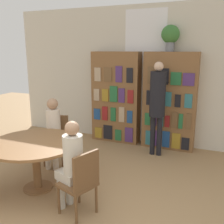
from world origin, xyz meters
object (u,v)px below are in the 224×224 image
at_px(seated_reader_left, 53,129).
at_px(seated_reader_right, 71,161).
at_px(bookshelf_right, 169,102).
at_px(chair_far_side, 81,181).
at_px(chair_left_side, 57,137).
at_px(reading_table, 35,149).
at_px(librarian_standing, 158,99).
at_px(bookshelf_left, 116,98).
at_px(flower_vase, 170,36).

relative_size(seated_reader_left, seated_reader_right, 1.01).
distance_m(bookshelf_right, chair_far_side, 2.94).
xyz_separation_m(bookshelf_right, chair_far_side, (-0.53, -2.84, -0.52)).
bearing_deg(bookshelf_right, chair_left_side, -138.86).
xyz_separation_m(chair_left_side, seated_reader_right, (1.07, -1.23, 0.20)).
distance_m(reading_table, librarian_standing, 2.47).
bearing_deg(bookshelf_left, seated_reader_left, -106.59).
xyz_separation_m(chair_far_side, librarian_standing, (0.39, 2.34, 0.65)).
height_order(bookshelf_left, chair_far_side, bookshelf_left).
xyz_separation_m(chair_left_side, chair_far_side, (1.24, -1.29, 0.00)).
bearing_deg(seated_reader_left, chair_far_side, 119.88).
distance_m(seated_reader_left, seated_reader_right, 1.47).
bearing_deg(librarian_standing, bookshelf_right, 74.28).
bearing_deg(bookshelf_left, bookshelf_right, -0.02).
distance_m(bookshelf_right, seated_reader_left, 2.45).
xyz_separation_m(bookshelf_right, librarian_standing, (-0.14, -0.50, 0.13)).
bearing_deg(bookshelf_left, chair_far_side, -76.61).
bearing_deg(chair_left_side, chair_far_side, 117.00).
bearing_deg(seated_reader_left, flower_vase, -150.93).
xyz_separation_m(flower_vase, chair_left_side, (-1.72, -1.55, -1.85)).
relative_size(reading_table, librarian_standing, 0.72).
bearing_deg(seated_reader_left, chair_left_side, -90.00).
xyz_separation_m(bookshelf_left, chair_far_side, (0.68, -2.84, -0.53)).
height_order(flower_vase, reading_table, flower_vase).
bearing_deg(bookshelf_left, chair_left_side, -110.05).
relative_size(seated_reader_left, librarian_standing, 0.67).
height_order(bookshelf_right, seated_reader_right, bookshelf_right).
distance_m(bookshelf_left, reading_table, 2.55).
bearing_deg(bookshelf_right, seated_reader_left, -134.98).
bearing_deg(seated_reader_right, seated_reader_left, 62.98).
xyz_separation_m(bookshelf_left, seated_reader_left, (-0.51, -1.72, -0.31)).
bearing_deg(bookshelf_right, bookshelf_left, 179.98).
bearing_deg(reading_table, bookshelf_left, 83.78).
height_order(chair_far_side, seated_reader_right, seated_reader_right).
relative_size(chair_far_side, seated_reader_right, 0.71).
height_order(reading_table, chair_left_side, chair_left_side).
distance_m(reading_table, chair_left_side, 1.02).
bearing_deg(flower_vase, seated_reader_right, -103.20).
distance_m(flower_vase, seated_reader_right, 3.30).
height_order(chair_left_side, librarian_standing, librarian_standing).
bearing_deg(chair_far_side, librarian_standing, 9.63).
bearing_deg(seated_reader_right, chair_far_side, -90.00).
distance_m(flower_vase, reading_table, 3.35).
bearing_deg(bookshelf_left, flower_vase, 0.23).
distance_m(bookshelf_right, librarian_standing, 0.54).
bearing_deg(chair_left_side, seated_reader_left, 90.00).
height_order(chair_left_side, seated_reader_right, seated_reader_right).
relative_size(bookshelf_left, reading_table, 1.52).
bearing_deg(chair_left_side, bookshelf_right, -155.75).
height_order(bookshelf_right, chair_far_side, bookshelf_right).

